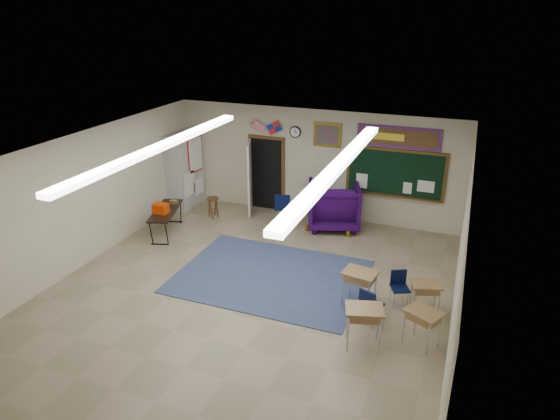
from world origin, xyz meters
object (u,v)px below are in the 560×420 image
at_px(wingback_armchair, 333,205).
at_px(student_desk_front_right, 425,297).
at_px(student_desk_front_left, 359,287).
at_px(wooden_stool, 213,207).
at_px(folding_table, 166,221).

relative_size(wingback_armchair, student_desk_front_right, 2.04).
bearing_deg(student_desk_front_left, wingback_armchair, 121.65).
height_order(wingback_armchair, student_desk_front_right, wingback_armchair).
bearing_deg(wooden_stool, wingback_armchair, 10.24).
xyz_separation_m(wingback_armchair, student_desk_front_right, (2.74, -3.36, -0.24)).
bearing_deg(student_desk_front_right, folding_table, 151.69).
bearing_deg(wingback_armchair, student_desk_front_right, 110.59).
relative_size(student_desk_front_left, folding_table, 0.46).
height_order(student_desk_front_left, folding_table, folding_table).
xyz_separation_m(student_desk_front_left, wooden_stool, (-4.81, 2.96, -0.13)).
distance_m(student_desk_front_right, wooden_stool, 6.64).
distance_m(student_desk_front_left, folding_table, 5.65).
distance_m(folding_table, wooden_stool, 1.53).
relative_size(wingback_armchair, wooden_stool, 2.35).
distance_m(wingback_armchair, student_desk_front_right, 4.34).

